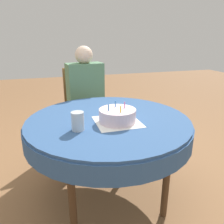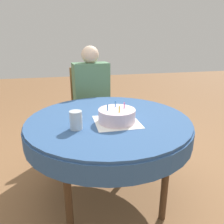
{
  "view_description": "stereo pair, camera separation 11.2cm",
  "coord_description": "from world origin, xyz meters",
  "px_view_note": "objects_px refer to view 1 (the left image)",
  "views": [
    {
      "loc": [
        -0.42,
        -1.48,
        1.29
      ],
      "look_at": [
        0.02,
        -0.03,
        0.76
      ],
      "focal_mm": 35.0,
      "sensor_mm": 36.0,
      "label": 1
    },
    {
      "loc": [
        -0.31,
        -1.51,
        1.29
      ],
      "look_at": [
        0.02,
        -0.03,
        0.76
      ],
      "focal_mm": 35.0,
      "sensor_mm": 36.0,
      "label": 2
    }
  ],
  "objects_px": {
    "birthday_cake": "(117,115)",
    "drinking_glass": "(78,121)",
    "person": "(86,91)",
    "chair": "(84,107)"
  },
  "relations": [
    {
      "from": "birthday_cake",
      "to": "chair",
      "type": "bearing_deg",
      "value": 93.59
    },
    {
      "from": "chair",
      "to": "birthday_cake",
      "type": "height_order",
      "value": "chair"
    },
    {
      "from": "person",
      "to": "birthday_cake",
      "type": "relative_size",
      "value": 4.53
    },
    {
      "from": "chair",
      "to": "person",
      "type": "bearing_deg",
      "value": -90.0
    },
    {
      "from": "birthday_cake",
      "to": "drinking_glass",
      "type": "relative_size",
      "value": 2.11
    },
    {
      "from": "person",
      "to": "birthday_cake",
      "type": "xyz_separation_m",
      "value": [
        0.06,
        -0.96,
        0.04
      ]
    },
    {
      "from": "person",
      "to": "drinking_glass",
      "type": "height_order",
      "value": "person"
    },
    {
      "from": "person",
      "to": "drinking_glass",
      "type": "relative_size",
      "value": 9.58
    },
    {
      "from": "person",
      "to": "birthday_cake",
      "type": "height_order",
      "value": "person"
    },
    {
      "from": "birthday_cake",
      "to": "drinking_glass",
      "type": "bearing_deg",
      "value": -167.94
    }
  ]
}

